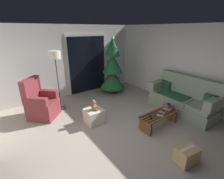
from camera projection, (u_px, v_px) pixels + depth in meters
The scene contains 19 objects.
ground_plane at pixel (116, 135), 3.76m from camera, with size 7.00×7.00×0.00m, color #9E9384.
wall_back at pixel (64, 62), 5.63m from camera, with size 5.72×0.12×2.50m, color silver.
wall_right at pixel (190, 67), 4.88m from camera, with size 0.12×6.00×2.50m, color silver.
patio_door_frame at pixel (88, 64), 6.11m from camera, with size 1.60×0.02×2.20m, color silver.
patio_door_glass at pixel (88, 65), 6.12m from camera, with size 1.50×0.02×2.10m, color black.
couch at pixel (183, 99), 4.71m from camera, with size 0.83×1.96×1.08m.
coffee_table at pixel (159, 118), 4.03m from camera, with size 1.10×0.40×0.36m.
remote_silver at pixel (162, 112), 4.02m from camera, with size 0.04×0.16×0.02m, color #ADADB2.
remote_graphite at pixel (155, 114), 3.94m from camera, with size 0.04×0.16×0.02m, color #333338.
remote_white at pixel (160, 115), 3.88m from camera, with size 0.04×0.16×0.02m, color silver.
remote_black at pixel (151, 117), 3.80m from camera, with size 0.04×0.16×0.02m, color black.
book_stack at pixel (168, 107), 4.20m from camera, with size 0.29×0.25×0.12m.
cell_phone at pixel (169, 104), 4.19m from camera, with size 0.07×0.14×0.01m, color black.
christmas_tree at pixel (113, 69), 5.96m from camera, with size 0.94×0.94×2.15m.
armchair at pixel (41, 104), 4.42m from camera, with size 0.97×0.97×1.13m.
floor_lamp at pixel (55, 61), 4.48m from camera, with size 0.32×0.32×1.78m.
ottoman at pixel (94, 116), 4.20m from camera, with size 0.44×0.44×0.39m, color beige.
teddy_bear_chestnut at pixel (94, 106), 4.09m from camera, with size 0.22×0.21×0.29m.
cardboard_box_taped_mid_floor at pixel (187, 155), 2.96m from camera, with size 0.44×0.36×0.32m.
Camera 1 is at (-1.90, -2.48, 2.35)m, focal length 25.52 mm.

